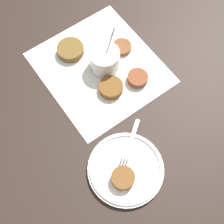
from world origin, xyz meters
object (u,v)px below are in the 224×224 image
Objects in this scene: serving_plate at (126,169)px; fork at (126,157)px; sauce_bowl at (104,59)px; fritter_on_plate at (123,178)px.

fork reaches higher than serving_plate.
sauce_bowl is at bearing 146.44° from serving_plate.
sauce_bowl reaches higher than fork.
fork is (0.25, -0.16, -0.01)m from sauce_bowl.
sauce_bowl is 0.30m from fork.
fork is at bearing 136.43° from serving_plate.
sauce_bowl reaches higher than serving_plate.
serving_plate is at bearing 119.47° from fritter_on_plate.
serving_plate is at bearing -33.56° from sauce_bowl.
fork is (-0.02, 0.02, 0.01)m from serving_plate.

